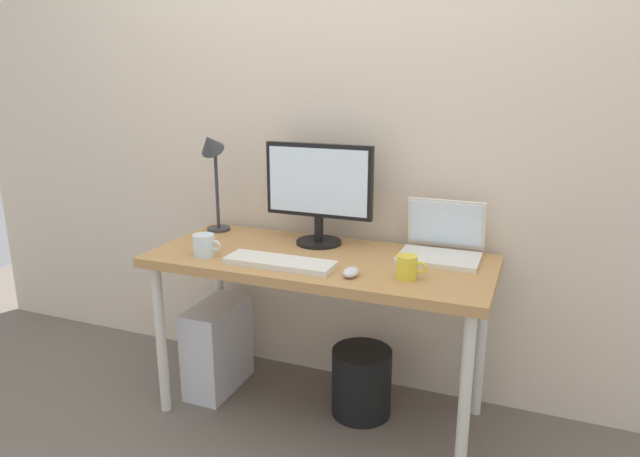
# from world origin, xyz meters

# --- Properties ---
(ground_plane) EXTENTS (6.00, 6.00, 0.00)m
(ground_plane) POSITION_xyz_m (0.00, 0.00, 0.00)
(ground_plane) COLOR #665B51
(back_wall) EXTENTS (4.40, 0.04, 2.60)m
(back_wall) POSITION_xyz_m (0.00, 0.36, 1.30)
(back_wall) COLOR beige
(back_wall) RESTS_ON ground_plane
(desk) EXTENTS (1.41, 0.60, 0.72)m
(desk) POSITION_xyz_m (0.00, 0.00, 0.65)
(desk) COLOR #B7844C
(desk) RESTS_ON ground_plane
(monitor) EXTENTS (0.48, 0.20, 0.44)m
(monitor) POSITION_xyz_m (-0.07, 0.17, 0.97)
(monitor) COLOR black
(monitor) RESTS_ON desk
(laptop) EXTENTS (0.32, 0.26, 0.23)m
(laptop) POSITION_xyz_m (0.46, 0.18, 0.78)
(laptop) COLOR silver
(laptop) RESTS_ON desk
(desk_lamp) EXTENTS (0.11, 0.16, 0.48)m
(desk_lamp) POSITION_xyz_m (-0.60, 0.17, 1.07)
(desk_lamp) COLOR #333338
(desk_lamp) RESTS_ON desk
(keyboard) EXTENTS (0.44, 0.14, 0.02)m
(keyboard) POSITION_xyz_m (-0.11, -0.16, 0.73)
(keyboard) COLOR silver
(keyboard) RESTS_ON desk
(mouse) EXTENTS (0.06, 0.09, 0.03)m
(mouse) POSITION_xyz_m (0.19, -0.18, 0.74)
(mouse) COLOR silver
(mouse) RESTS_ON desk
(coffee_mug) EXTENTS (0.11, 0.08, 0.09)m
(coffee_mug) POSITION_xyz_m (0.39, -0.12, 0.77)
(coffee_mug) COLOR yellow
(coffee_mug) RESTS_ON desk
(glass_cup) EXTENTS (0.12, 0.09, 0.09)m
(glass_cup) POSITION_xyz_m (-0.45, -0.17, 0.77)
(glass_cup) COLOR silver
(glass_cup) RESTS_ON desk
(computer_tower) EXTENTS (0.18, 0.36, 0.42)m
(computer_tower) POSITION_xyz_m (-0.52, 0.01, 0.21)
(computer_tower) COLOR silver
(computer_tower) RESTS_ON ground_plane
(wastebasket) EXTENTS (0.26, 0.26, 0.30)m
(wastebasket) POSITION_xyz_m (0.17, 0.06, 0.15)
(wastebasket) COLOR black
(wastebasket) RESTS_ON ground_plane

